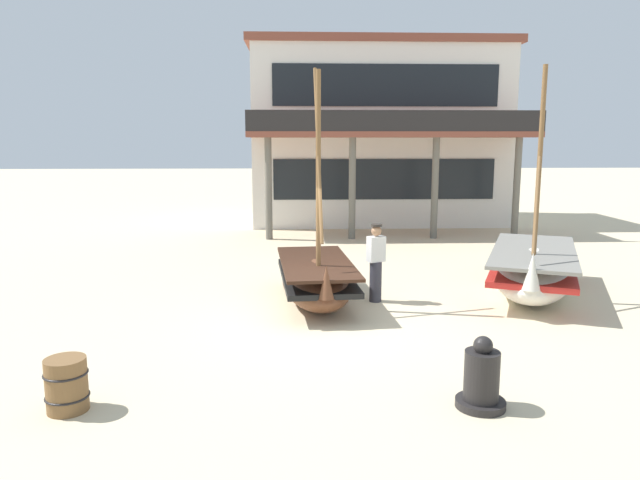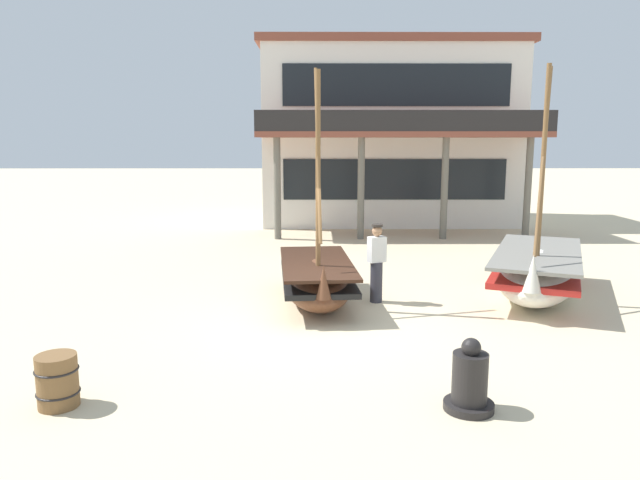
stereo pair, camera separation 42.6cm
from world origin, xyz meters
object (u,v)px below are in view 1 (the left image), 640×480
fishing_boat_near_left (533,269)px  fishing_boat_centre_large (316,279)px  fisherman_by_hull (376,263)px  wooden_barrel (67,385)px  capstan_winch (481,379)px  harbor_building_main (376,134)px

fishing_boat_near_left → fishing_boat_centre_large: 4.90m
fishing_boat_near_left → fisherman_by_hull: bearing=-173.2°
fishing_boat_centre_large → wooden_barrel: fishing_boat_centre_large is taller
fishing_boat_near_left → capstan_winch: (-2.91, -5.51, -0.19)m
fishing_boat_near_left → wooden_barrel: fishing_boat_near_left is taller
capstan_winch → wooden_barrel: (-5.33, 0.13, -0.03)m
fisherman_by_hull → harbor_building_main: 13.38m
harbor_building_main → capstan_winch: bearing=-93.2°
fishing_boat_centre_large → harbor_building_main: bearing=77.1°
fishing_boat_centre_large → fisherman_by_hull: 1.32m
fishing_boat_near_left → harbor_building_main: harbor_building_main is taller
capstan_winch → harbor_building_main: 18.38m
wooden_barrel → capstan_winch: bearing=-1.3°
fishing_boat_centre_large → harbor_building_main: 13.72m
fisherman_by_hull → harbor_building_main: harbor_building_main is taller
fishing_boat_centre_large → harbor_building_main: size_ratio=0.46×
fishing_boat_centre_large → wooden_barrel: 5.96m
capstan_winch → wooden_barrel: 5.33m
fisherman_by_hull → harbor_building_main: (1.71, 12.96, 2.84)m
capstan_winch → fishing_boat_near_left: bearing=62.2°
fisherman_by_hull → wooden_barrel: bearing=-133.1°
fishing_boat_near_left → wooden_barrel: (-8.24, -5.39, -0.22)m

